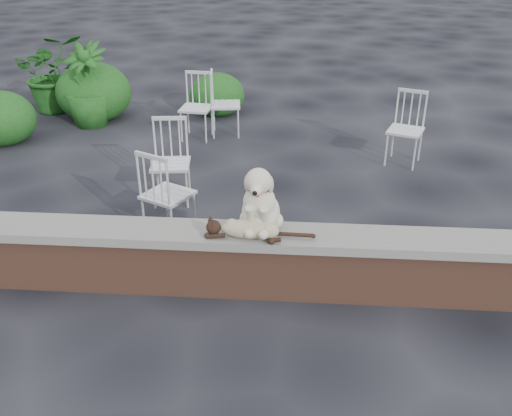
# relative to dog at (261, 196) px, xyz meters

# --- Properties ---
(ground) EXTENTS (60.00, 60.00, 0.00)m
(ground) POSITION_rel_dog_xyz_m (-0.32, -0.06, -0.88)
(ground) COLOR black
(ground) RESTS_ON ground
(brick_wall) EXTENTS (6.00, 0.30, 0.50)m
(brick_wall) POSITION_rel_dog_xyz_m (-0.32, -0.06, -0.63)
(brick_wall) COLOR brown
(brick_wall) RESTS_ON ground
(capstone) EXTENTS (6.20, 0.40, 0.08)m
(capstone) POSITION_rel_dog_xyz_m (-0.32, -0.06, -0.34)
(capstone) COLOR slate
(capstone) RESTS_ON brick_wall
(dog) EXTENTS (0.44, 0.56, 0.61)m
(dog) POSITION_rel_dog_xyz_m (0.00, 0.00, 0.00)
(dog) COLOR beige
(dog) RESTS_ON capstone
(cat) EXTENTS (1.06, 0.35, 0.18)m
(cat) POSITION_rel_dog_xyz_m (-0.08, -0.15, -0.21)
(cat) COLOR tan
(cat) RESTS_ON capstone
(chair_a) EXTENTS (0.62, 0.62, 0.94)m
(chair_a) POSITION_rel_dog_xyz_m (-1.11, 1.60, -0.41)
(chair_a) COLOR white
(chair_a) RESTS_ON ground
(chair_b) EXTENTS (0.61, 0.61, 0.94)m
(chair_b) POSITION_rel_dog_xyz_m (-1.18, 3.66, -0.41)
(chair_b) COLOR white
(chair_b) RESTS_ON ground
(chair_c) EXTENTS (0.75, 0.75, 0.94)m
(chair_c) POSITION_rel_dog_xyz_m (-0.98, 0.84, -0.41)
(chair_c) COLOR white
(chair_c) RESTS_ON ground
(chair_e) EXTENTS (0.62, 0.62, 0.94)m
(chair_e) POSITION_rel_dog_xyz_m (-0.77, 3.86, -0.41)
(chair_e) COLOR white
(chair_e) RESTS_ON ground
(chair_d) EXTENTS (0.72, 0.72, 0.94)m
(chair_d) POSITION_rel_dog_xyz_m (1.67, 2.92, -0.41)
(chair_d) COLOR white
(chair_d) RESTS_ON ground
(potted_plant_a) EXTENTS (1.48, 1.43, 1.26)m
(potted_plant_a) POSITION_rel_dog_xyz_m (-3.74, 4.83, -0.25)
(potted_plant_a) COLOR #1B4914
(potted_plant_a) RESTS_ON ground
(potted_plant_b) EXTENTS (0.87, 0.87, 1.25)m
(potted_plant_b) POSITION_rel_dog_xyz_m (-2.92, 4.13, -0.26)
(potted_plant_b) COLOR #1B4914
(potted_plant_b) RESTS_ON ground
(shrubbery) EXTENTS (3.82, 2.40, 0.94)m
(shrubbery) POSITION_rel_dog_xyz_m (-2.82, 4.21, -0.51)
(shrubbery) COLOR #1B4914
(shrubbery) RESTS_ON ground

